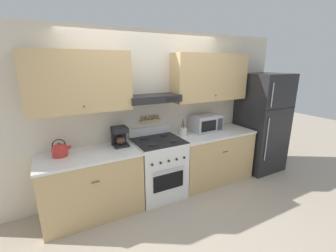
{
  "coord_description": "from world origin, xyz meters",
  "views": [
    {
      "loc": [
        -1.4,
        -2.6,
        2.06
      ],
      "look_at": [
        0.14,
        0.28,
        1.15
      ],
      "focal_mm": 24.0,
      "sensor_mm": 36.0,
      "label": 1
    }
  ],
  "objects_px": {
    "refrigerator": "(261,123)",
    "utensil_crock": "(183,131)",
    "tea_kettle": "(60,150)",
    "stove_range": "(159,167)",
    "coffee_maker": "(120,136)",
    "microwave": "(205,123)"
  },
  "relations": [
    {
      "from": "refrigerator",
      "to": "utensil_crock",
      "type": "bearing_deg",
      "value": 174.53
    },
    {
      "from": "refrigerator",
      "to": "tea_kettle",
      "type": "height_order",
      "value": "refrigerator"
    },
    {
      "from": "stove_range",
      "to": "utensil_crock",
      "type": "bearing_deg",
      "value": 12.4
    },
    {
      "from": "tea_kettle",
      "to": "refrigerator",
      "type": "bearing_deg",
      "value": -2.62
    },
    {
      "from": "refrigerator",
      "to": "utensil_crock",
      "type": "xyz_separation_m",
      "value": [
        -1.71,
        0.16,
        0.02
      ]
    },
    {
      "from": "utensil_crock",
      "to": "tea_kettle",
      "type": "bearing_deg",
      "value": -180.0
    },
    {
      "from": "coffee_maker",
      "to": "microwave",
      "type": "bearing_deg",
      "value": -0.34
    },
    {
      "from": "refrigerator",
      "to": "coffee_maker",
      "type": "bearing_deg",
      "value": 176.08
    },
    {
      "from": "tea_kettle",
      "to": "coffee_maker",
      "type": "distance_m",
      "value": 0.8
    },
    {
      "from": "stove_range",
      "to": "refrigerator",
      "type": "relative_size",
      "value": 0.56
    },
    {
      "from": "refrigerator",
      "to": "tea_kettle",
      "type": "bearing_deg",
      "value": 177.38
    },
    {
      "from": "refrigerator",
      "to": "utensil_crock",
      "type": "relative_size",
      "value": 6.77
    },
    {
      "from": "microwave",
      "to": "utensil_crock",
      "type": "bearing_deg",
      "value": -177.88
    },
    {
      "from": "utensil_crock",
      "to": "microwave",
      "type": "bearing_deg",
      "value": 2.12
    },
    {
      "from": "stove_range",
      "to": "microwave",
      "type": "xyz_separation_m",
      "value": [
        0.99,
        0.13,
        0.57
      ]
    },
    {
      "from": "refrigerator",
      "to": "coffee_maker",
      "type": "height_order",
      "value": "refrigerator"
    },
    {
      "from": "microwave",
      "to": "utensil_crock",
      "type": "height_order",
      "value": "microwave"
    },
    {
      "from": "stove_range",
      "to": "utensil_crock",
      "type": "relative_size",
      "value": 3.81
    },
    {
      "from": "refrigerator",
      "to": "microwave",
      "type": "xyz_separation_m",
      "value": [
        -1.23,
        0.18,
        0.1
      ]
    },
    {
      "from": "stove_range",
      "to": "tea_kettle",
      "type": "xyz_separation_m",
      "value": [
        -1.36,
        0.11,
        0.52
      ]
    },
    {
      "from": "refrigerator",
      "to": "microwave",
      "type": "distance_m",
      "value": 1.24
    },
    {
      "from": "refrigerator",
      "to": "tea_kettle",
      "type": "relative_size",
      "value": 7.67
    }
  ]
}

